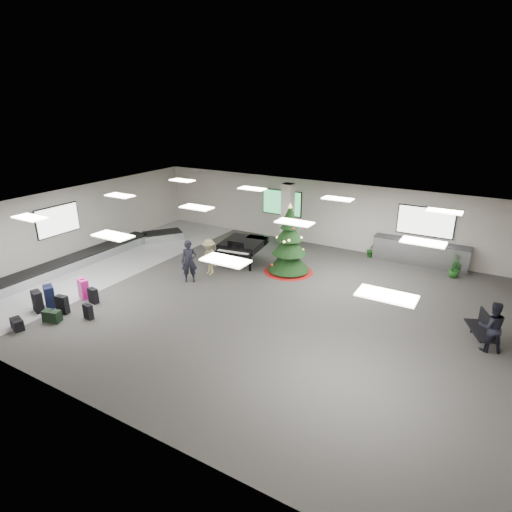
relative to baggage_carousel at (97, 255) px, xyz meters
The scene contains 20 objects.
ground 7.84m from the baggage_carousel, ahead, with size 18.00×18.00×0.00m, color #353230.
room_envelope 7.79m from the baggage_carousel, ahead, with size 18.02×14.02×3.21m.
baggage_carousel is the anchor object (origin of this frame).
service_counter 14.50m from the baggage_carousel, 27.67° to the left, with size 4.05×0.65×1.08m.
suitcase_0 5.11m from the baggage_carousel, 62.32° to the right, with size 0.55×0.41×0.77m.
suitcase_1 5.27m from the baggage_carousel, 52.47° to the right, with size 0.45×0.29×0.67m.
pink_suitcase 4.15m from the baggage_carousel, 46.63° to the right, with size 0.53×0.40×0.75m.
suitcase_3 4.67m from the baggage_carousel, 41.83° to the right, with size 0.39×0.25×0.58m.
navy_suitcase 4.75m from the baggage_carousel, 59.51° to the right, with size 0.59×0.50×0.81m.
green_duffel 5.83m from the baggage_carousel, 54.30° to the right, with size 0.64×0.43×0.41m.
suitcase_7 5.86m from the baggage_carousel, 43.04° to the right, with size 0.38×0.23×0.53m.
black_duffel 6.32m from the baggage_carousel, 62.83° to the right, with size 0.59×0.43×0.36m.
christmas_tree 8.82m from the baggage_carousel, 20.51° to the left, with size 2.09×2.09×2.99m.
grand_piano 6.73m from the baggage_carousel, 25.78° to the left, with size 1.94×2.36×1.23m.
bench 15.77m from the baggage_carousel, ahead, with size 0.99×1.46×0.88m.
traveler_a 5.32m from the baggage_carousel, ahead, with size 0.63×0.41×1.72m, color black.
traveler_b 5.65m from the baggage_carousel, 11.90° to the left, with size 0.99×0.57×1.53m, color #8E8358.
traveler_bench 15.95m from the baggage_carousel, ahead, with size 0.76×0.59×1.56m, color black.
potted_plant_left 12.59m from the baggage_carousel, 31.54° to the left, with size 0.41×0.33×0.74m, color #154416.
potted_plant_right 15.55m from the baggage_carousel, 22.60° to the left, with size 0.42×0.42×0.76m, color #154416.
Camera 1 is at (7.70, -12.21, 6.96)m, focal length 30.00 mm.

